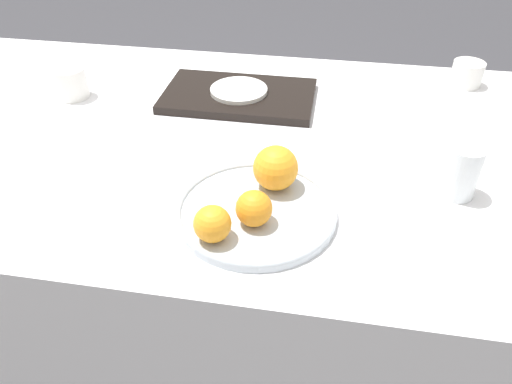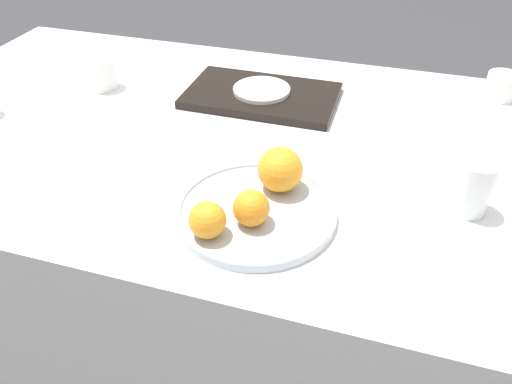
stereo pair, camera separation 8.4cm
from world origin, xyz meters
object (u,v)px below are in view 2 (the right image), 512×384
at_px(orange_1, 251,208).
at_px(cup_2, 502,86).
at_px(fruit_platter, 256,211).
at_px(serving_tray, 262,96).
at_px(orange_0, 280,170).
at_px(orange_2, 207,220).
at_px(side_plate, 262,90).
at_px(cup_1, 101,74).
at_px(water_glass, 473,187).
at_px(napkin, 471,131).

relative_size(orange_1, cup_2, 0.78).
xyz_separation_m(fruit_platter, serving_tray, (-0.11, 0.42, 0.00)).
xyz_separation_m(orange_0, orange_2, (-0.08, -0.16, -0.01)).
bearing_deg(cup_2, serving_tray, -162.10).
height_order(orange_1, serving_tray, orange_1).
bearing_deg(orange_1, orange_0, 78.90).
bearing_deg(side_plate, cup_1, -172.50).
height_order(orange_0, orange_2, orange_0).
bearing_deg(serving_tray, side_plate, 0.00).
bearing_deg(orange_1, fruit_platter, 94.15).
distance_m(orange_1, water_glass, 0.38).
bearing_deg(fruit_platter, orange_2, -123.50).
bearing_deg(water_glass, side_plate, 147.02).
relative_size(orange_1, serving_tray, 0.17).
xyz_separation_m(orange_0, cup_2, (0.42, 0.53, -0.02)).
height_order(orange_1, cup_1, same).
bearing_deg(orange_0, orange_2, -116.98).
height_order(fruit_platter, side_plate, side_plate).
height_order(orange_1, orange_2, same).
bearing_deg(cup_1, fruit_platter, -35.56).
bearing_deg(orange_2, water_glass, 26.83).
xyz_separation_m(fruit_platter, orange_2, (-0.06, -0.08, 0.03)).
distance_m(fruit_platter, cup_1, 0.64).
distance_m(serving_tray, side_plate, 0.02).
distance_m(orange_2, cup_2, 0.85).
bearing_deg(orange_0, cup_2, 51.81).
xyz_separation_m(fruit_platter, orange_0, (0.02, 0.07, 0.04)).
height_order(orange_2, side_plate, orange_2).
bearing_deg(cup_2, cup_1, -166.37).
relative_size(fruit_platter, cup_2, 3.60).
bearing_deg(serving_tray, orange_1, -75.71).
distance_m(orange_2, serving_tray, 0.51).
bearing_deg(fruit_platter, cup_1, 144.44).
distance_m(orange_0, water_glass, 0.33).
bearing_deg(orange_2, orange_1, 40.00).
bearing_deg(napkin, cup_2, 70.20).
height_order(water_glass, cup_1, water_glass).
relative_size(side_plate, cup_2, 1.77).
bearing_deg(serving_tray, water_glass, -32.98).
relative_size(serving_tray, cup_1, 4.72).
relative_size(water_glass, cup_2, 1.28).
bearing_deg(side_plate, water_glass, -32.98).
height_order(cup_1, napkin, cup_1).
xyz_separation_m(fruit_platter, cup_2, (0.44, 0.60, 0.02)).
distance_m(fruit_platter, orange_1, 0.05).
relative_size(orange_2, cup_1, 0.80).
height_order(orange_1, napkin, orange_1).
height_order(water_glass, napkin, water_glass).
relative_size(orange_0, orange_1, 1.33).
bearing_deg(orange_0, side_plate, 111.36).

